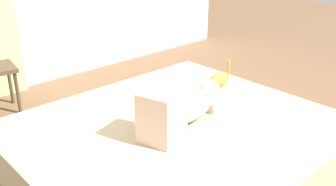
# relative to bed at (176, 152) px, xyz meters

# --- Properties ---
(ground_plane) EXTENTS (16.00, 16.00, 0.00)m
(ground_plane) POSITION_rel_bed_xyz_m (-0.08, -0.00, -0.22)
(ground_plane) COLOR brown
(bed) EXTENTS (2.20, 1.95, 0.45)m
(bed) POSITION_rel_bed_xyz_m (0.00, 0.00, 0.00)
(bed) COLOR #38383D
(bed) RESTS_ON ground
(person_lying) EXTENTS (0.93, 0.48, 0.34)m
(person_lying) POSITION_rel_bed_xyz_m (0.06, -0.00, 0.34)
(person_lying) COLOR #8C939E
(person_lying) RESTS_ON bed
(cat) EXTENTS (0.36, 0.15, 0.21)m
(cat) POSITION_rel_bed_xyz_m (0.74, 0.26, 0.30)
(cat) COLOR #C67A2D
(cat) RESTS_ON bed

